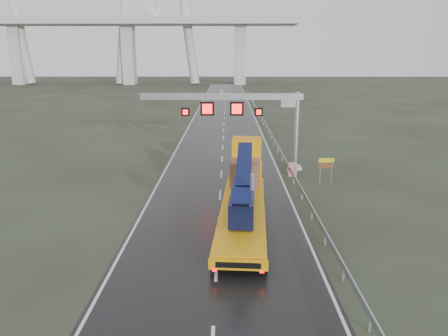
{
  "coord_description": "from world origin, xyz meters",
  "views": [
    {
      "loc": [
        0.54,
        -21.94,
        10.47
      ],
      "look_at": [
        0.32,
        6.03,
        3.2
      ],
      "focal_mm": 35.0,
      "sensor_mm": 36.0,
      "label": 1
    }
  ],
  "objects_px": {
    "sign_gantry": "(244,110)",
    "exit_sign_pair": "(326,166)",
    "striped_barrier": "(293,170)",
    "heavy_haul_truck": "(244,182)"
  },
  "relations": [
    {
      "from": "heavy_haul_truck",
      "to": "exit_sign_pair",
      "type": "xyz_separation_m",
      "value": [
        6.98,
        5.39,
        -0.13
      ]
    },
    {
      "from": "heavy_haul_truck",
      "to": "striped_barrier",
      "type": "height_order",
      "value": "heavy_haul_truck"
    },
    {
      "from": "heavy_haul_truck",
      "to": "exit_sign_pair",
      "type": "height_order",
      "value": "heavy_haul_truck"
    },
    {
      "from": "sign_gantry",
      "to": "striped_barrier",
      "type": "distance_m",
      "value": 7.01
    },
    {
      "from": "striped_barrier",
      "to": "heavy_haul_truck",
      "type": "bearing_deg",
      "value": -106.08
    },
    {
      "from": "sign_gantry",
      "to": "exit_sign_pair",
      "type": "height_order",
      "value": "sign_gantry"
    },
    {
      "from": "sign_gantry",
      "to": "exit_sign_pair",
      "type": "xyz_separation_m",
      "value": [
        6.65,
        -4.8,
        -4.04
      ]
    },
    {
      "from": "sign_gantry",
      "to": "exit_sign_pair",
      "type": "distance_m",
      "value": 9.14
    },
    {
      "from": "sign_gantry",
      "to": "striped_barrier",
      "type": "xyz_separation_m",
      "value": [
        4.23,
        -2.49,
        -5.01
      ]
    },
    {
      "from": "striped_barrier",
      "to": "sign_gantry",
      "type": "bearing_deg",
      "value": 164.18
    }
  ]
}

